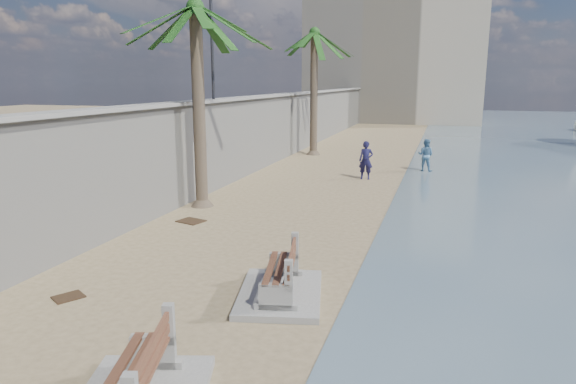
# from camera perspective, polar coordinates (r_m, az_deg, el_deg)

# --- Properties ---
(ground_plane) EXTENTS (140.00, 140.00, 0.00)m
(ground_plane) POSITION_cam_1_polar(r_m,az_deg,el_deg) (8.83, -10.80, -17.32)
(ground_plane) COLOR #8F7957
(seawall) EXTENTS (0.45, 70.00, 3.50)m
(seawall) POSITION_cam_1_polar(r_m,az_deg,el_deg) (28.30, -1.37, 7.05)
(seawall) COLOR gray
(seawall) RESTS_ON ground_plane
(wall_cap) EXTENTS (0.80, 70.00, 0.12)m
(wall_cap) POSITION_cam_1_polar(r_m,az_deg,el_deg) (28.19, -1.39, 10.70)
(wall_cap) COLOR gray
(wall_cap) RESTS_ON seawall
(end_building) EXTENTS (18.00, 12.00, 14.00)m
(end_building) POSITION_cam_1_polar(r_m,az_deg,el_deg) (59.07, 11.90, 14.62)
(end_building) COLOR #B7AA93
(end_building) RESTS_ON ground_plane
(bench_near) EXTENTS (2.35, 2.88, 1.04)m
(bench_near) POSITION_cam_1_polar(r_m,az_deg,el_deg) (7.43, -16.65, -19.68)
(bench_near) COLOR gray
(bench_near) RESTS_ON ground_plane
(bench_far) EXTENTS (2.13, 2.71, 1.01)m
(bench_far) POSITION_cam_1_polar(r_m,az_deg,el_deg) (10.55, -0.87, -9.35)
(bench_far) COLOR gray
(bench_far) RESTS_ON ground_plane
(palm_mid) EXTENTS (5.00, 5.00, 7.55)m
(palm_mid) POSITION_cam_1_polar(r_m,az_deg,el_deg) (17.95, -10.27, 19.27)
(palm_mid) COLOR brown
(palm_mid) RESTS_ON ground_plane
(palm_back) EXTENTS (5.00, 5.00, 7.90)m
(palm_back) POSITION_cam_1_polar(r_m,az_deg,el_deg) (30.58, 2.97, 17.09)
(palm_back) COLOR brown
(palm_back) RESTS_ON ground_plane
(streetlight) EXTENTS (0.28, 0.28, 5.12)m
(streetlight) POSITION_cam_1_polar(r_m,az_deg,el_deg) (20.84, -8.52, 18.54)
(streetlight) COLOR #2D2D33
(streetlight) RESTS_ON wall_cap
(person_a) EXTENTS (0.73, 0.52, 1.96)m
(person_a) POSITION_cam_1_polar(r_m,az_deg,el_deg) (23.11, 8.66, 3.81)
(person_a) COLOR #16153B
(person_a) RESTS_ON ground_plane
(person_b) EXTENTS (0.97, 0.84, 1.74)m
(person_b) POSITION_cam_1_polar(r_m,az_deg,el_deg) (25.85, 15.06, 4.17)
(person_b) COLOR teal
(person_b) RESTS_ON ground_plane
(debris_b) EXTENTS (0.68, 0.72, 0.03)m
(debris_b) POSITION_cam_1_polar(r_m,az_deg,el_deg) (11.56, -23.21, -10.67)
(debris_b) COLOR #382616
(debris_b) RESTS_ON ground_plane
(debris_c) EXTENTS (0.92, 0.82, 0.03)m
(debris_c) POSITION_cam_1_polar(r_m,az_deg,el_deg) (16.40, -10.72, -3.19)
(debris_c) COLOR #382616
(debris_c) RESTS_ON ground_plane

